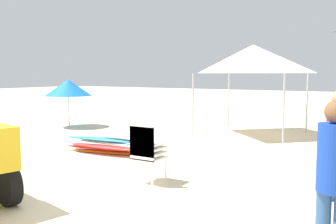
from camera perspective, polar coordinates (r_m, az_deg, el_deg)
The scene contains 6 objects.
ground at distance 6.53m, azimuth -17.31°, elevation -11.68°, with size 80.00×80.00×0.00m, color beige.
stacked_plastic_chairs at distance 6.77m, azimuth -3.24°, elevation -5.13°, with size 0.48×0.48×1.11m.
surfboard_pile at distance 9.50m, azimuth -9.32°, elevation -4.51°, with size 2.62×0.79×0.48m.
lifeguard_near_left at distance 4.00m, azimuth 23.07°, elevation -8.59°, with size 0.32×0.32×1.67m.
popup_canopy at distance 12.51m, azimuth 12.30°, elevation 7.57°, with size 2.79×2.79×2.81m.
beach_umbrella_left at distance 14.42m, azimuth -14.36°, elevation 3.46°, with size 1.66×1.66×1.71m.
Camera 1 is at (4.76, -4.05, 1.91)m, focal length 41.75 mm.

